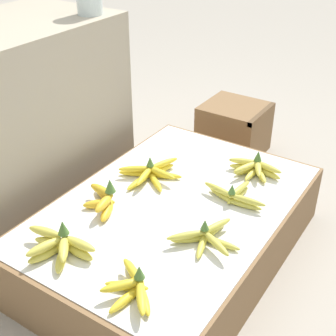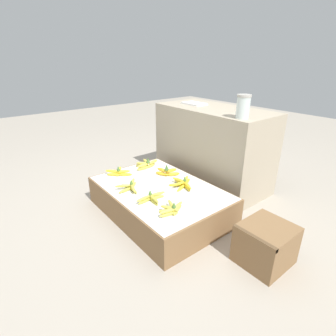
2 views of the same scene
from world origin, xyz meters
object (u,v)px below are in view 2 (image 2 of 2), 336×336
banana_bunch_middle_left (146,164)px  banana_bunch_front_left (119,172)px  banana_bunch_front_midright (151,198)px  banana_bunch_front_midleft (130,186)px  banana_bunch_middle_midleft (167,172)px  glass_jar (243,107)px  foam_tray_white (194,104)px  banana_bunch_middle_midright (183,183)px  banana_bunch_front_right (172,209)px  wooden_crate (265,244)px

banana_bunch_middle_left → banana_bunch_front_left: bearing=-91.4°
banana_bunch_front_left → banana_bunch_front_midright: banana_bunch_front_left is taller
banana_bunch_front_midleft → banana_bunch_middle_midleft: 0.39m
banana_bunch_front_midright → glass_jar: bearing=78.4°
banana_bunch_front_left → banana_bunch_middle_midleft: bearing=50.5°
banana_bunch_middle_left → banana_bunch_front_midright: bearing=-30.4°
banana_bunch_middle_midleft → foam_tray_white: (-0.25, 0.54, 0.50)m
banana_bunch_middle_midright → glass_jar: bearing=65.2°
banana_bunch_front_midleft → banana_bunch_front_right: bearing=5.4°
banana_bunch_front_midright → banana_bunch_front_right: bearing=4.8°
wooden_crate → foam_tray_white: bearing=155.9°
banana_bunch_front_left → banana_bunch_front_midleft: 0.30m
banana_bunch_middle_left → banana_bunch_front_right: bearing=-21.8°
banana_bunch_middle_midleft → banana_bunch_front_left: bearing=-129.5°
foam_tray_white → banana_bunch_front_midleft: bearing=-73.2°
wooden_crate → banana_bunch_middle_midright: bearing=-179.0°
wooden_crate → banana_bunch_front_left: bearing=-166.2°
banana_bunch_front_left → banana_bunch_front_midright: 0.55m
glass_jar → banana_bunch_front_midright: bearing=-101.6°
banana_bunch_front_left → foam_tray_white: (0.02, 0.87, 0.51)m
foam_tray_white → banana_bunch_front_right: bearing=-50.1°
wooden_crate → foam_tray_white: (-1.25, 0.56, 0.64)m
banana_bunch_front_left → foam_tray_white: bearing=89.0°
glass_jar → foam_tray_white: (-0.69, 0.16, -0.08)m
banana_bunch_front_midright → banana_bunch_middle_midleft: size_ratio=1.45×
banana_bunch_front_right → foam_tray_white: 1.26m
banana_bunch_front_midright → glass_jar: size_ratio=1.38×
banana_bunch_front_midleft → banana_bunch_middle_left: bearing=130.0°
banana_bunch_front_midleft → banana_bunch_middle_midright: 0.42m
wooden_crate → banana_bunch_middle_midright: 0.77m
banana_bunch_middle_midleft → glass_jar: (0.43, 0.39, 0.58)m
banana_bunch_front_right → banana_bunch_middle_midleft: size_ratio=1.27×
banana_bunch_front_left → glass_jar: 1.16m
foam_tray_white → wooden_crate: bearing=-24.1°
wooden_crate → banana_bunch_middle_midleft: bearing=179.0°
banana_bunch_front_midright → foam_tray_white: (-0.53, 0.91, 0.51)m
banana_bunch_front_right → glass_jar: bearing=94.2°
banana_bunch_front_midright → foam_tray_white: size_ratio=1.06×
banana_bunch_middle_midleft → glass_jar: size_ratio=0.96×
banana_bunch_middle_midright → foam_tray_white: 0.91m
banana_bunch_front_midleft → banana_bunch_front_right: size_ratio=0.97×
wooden_crate → foam_tray_white: foam_tray_white is taller
banana_bunch_front_midleft → banana_bunch_middle_midleft: (-0.03, 0.39, 0.01)m
banana_bunch_front_left → banana_bunch_middle_midright: banana_bunch_front_left is taller
banana_bunch_front_midleft → banana_bunch_front_midright: 0.25m
banana_bunch_front_midright → foam_tray_white: bearing=120.5°
glass_jar → foam_tray_white: 0.71m
banana_bunch_middle_left → foam_tray_white: bearing=89.2°
glass_jar → banana_bunch_middle_midright: bearing=-114.8°
banana_bunch_middle_left → banana_bunch_middle_midleft: 0.27m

